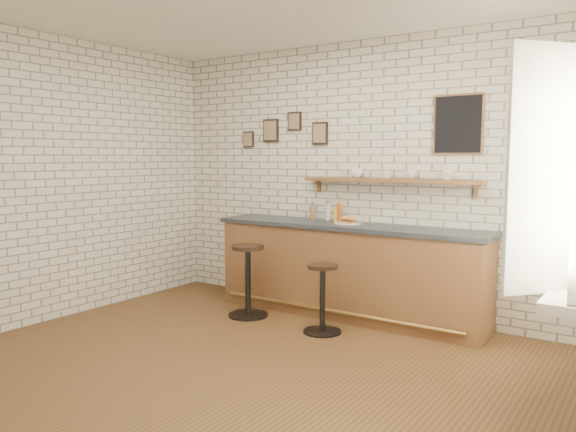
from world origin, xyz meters
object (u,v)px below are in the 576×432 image
at_px(bitters_bottle_amber, 339,212).
at_px(bar_stool_left, 248,278).
at_px(book_lower, 570,281).
at_px(shelf_cup_d, 447,175).
at_px(shelf_cup_b, 386,175).
at_px(shelf_cup_a, 357,173).
at_px(bitters_bottle_brown, 312,212).
at_px(bar_counter, 348,270).
at_px(sandwich_plate, 348,223).
at_px(bitters_bottle_white, 328,213).
at_px(condiment_bottle_yellow, 336,214).
at_px(ciabatta_sandwich, 349,220).
at_px(book_upper, 571,278).
at_px(shelf_cup_c, 411,175).
at_px(bar_stool_right, 322,296).

bearing_deg(bitters_bottle_amber, bar_stool_left, -129.50).
bearing_deg(book_lower, bar_stool_left, 175.18).
bearing_deg(book_lower, shelf_cup_d, 138.78).
bearing_deg(shelf_cup_b, shelf_cup_a, 127.29).
xyz_separation_m(bitters_bottle_brown, shelf_cup_a, (0.57, 0.01, 0.46)).
bearing_deg(bar_counter, sandwich_plate, 143.49).
height_order(bitters_bottle_white, condiment_bottle_yellow, bitters_bottle_white).
bearing_deg(bitters_bottle_amber, ciabatta_sandwich, -40.41).
relative_size(bar_stool_left, shelf_cup_a, 6.12).
bearing_deg(bar_counter, ciabatta_sandwich, 39.98).
bearing_deg(condiment_bottle_yellow, book_upper, -31.24).
xyz_separation_m(ciabatta_sandwich, bitters_bottle_amber, (-0.22, 0.19, 0.06)).
bearing_deg(shelf_cup_b, bitters_bottle_white, 128.19).
height_order(sandwich_plate, bitters_bottle_brown, bitters_bottle_brown).
bearing_deg(book_lower, bitters_bottle_amber, 156.84).
height_order(bar_stool_left, shelf_cup_a, shelf_cup_a).
relative_size(bar_counter, bitters_bottle_brown, 16.06).
height_order(bitters_bottle_white, shelf_cup_c, shelf_cup_c).
height_order(bitters_bottle_brown, bitters_bottle_amber, bitters_bottle_amber).
bearing_deg(bitters_bottle_white, sandwich_plate, -27.42).
distance_m(condiment_bottle_yellow, book_lower, 3.06).
relative_size(bar_counter, bitters_bottle_amber, 11.80).
xyz_separation_m(bar_stool_left, book_lower, (3.24, -0.78, 0.52)).
height_order(bar_counter, shelf_cup_c, shelf_cup_c).
bearing_deg(bitters_bottle_brown, bar_counter, -18.30).
bearing_deg(shelf_cup_c, bar_stool_right, 144.17).
distance_m(bitters_bottle_brown, bar_stool_left, 1.10).
height_order(sandwich_plate, condiment_bottle_yellow, condiment_bottle_yellow).
height_order(bar_counter, book_lower, bar_counter).
height_order(bitters_bottle_amber, bar_stool_right, bitters_bottle_amber).
relative_size(bitters_bottle_white, condiment_bottle_yellow, 1.21).
distance_m(sandwich_plate, shelf_cup_d, 1.15).
bearing_deg(bar_stool_left, bitters_bottle_white, 57.33).
distance_m(bitters_bottle_amber, shelf_cup_d, 1.29).
relative_size(bar_stool_right, shelf_cup_c, 5.97).
bearing_deg(sandwich_plate, bar_stool_right, -82.76).
relative_size(bitters_bottle_amber, bar_stool_left, 0.34).
xyz_separation_m(bar_counter, shelf_cup_d, (1.00, 0.20, 1.04)).
bearing_deg(ciabatta_sandwich, condiment_bottle_yellow, 144.43).
bearing_deg(condiment_bottle_yellow, sandwich_plate, -36.57).
distance_m(bar_stool_left, bar_stool_right, 0.97).
xyz_separation_m(bar_stool_right, book_lower, (2.27, -0.73, 0.57)).
height_order(book_lower, book_upper, book_upper).
bearing_deg(book_upper, bar_stool_left, -154.77).
xyz_separation_m(condiment_bottle_yellow, shelf_cup_d, (1.26, 0.01, 0.46)).
height_order(condiment_bottle_yellow, bar_stool_left, condiment_bottle_yellow).
bearing_deg(bar_stool_left, bar_counter, 35.22).
xyz_separation_m(bar_counter, bar_stool_left, (-0.89, -0.63, -0.09)).
distance_m(sandwich_plate, bitters_bottle_white, 0.41).
relative_size(shelf_cup_d, book_upper, 0.43).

